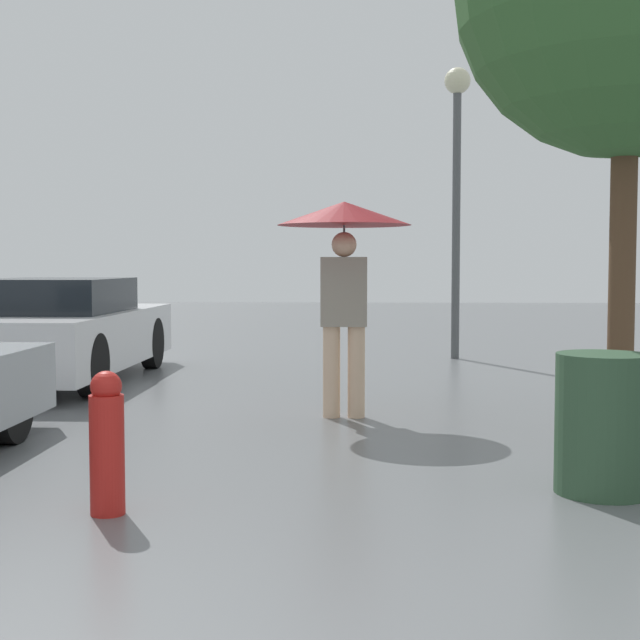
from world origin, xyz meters
The scene contains 5 objects.
pedestrian centered at (0.12, 5.48, 1.59)m, with size 1.21×1.21×1.95m.
parked_car_farthest centered at (-3.29, 7.87, 0.59)m, with size 1.70×4.26×1.22m.
street_lamp centered at (1.66, 10.64, 2.99)m, with size 0.38×0.38×4.24m.
trash_bin centered at (1.74, 2.87, 0.42)m, with size 0.57×0.57×0.85m.
fire_hydrant centered at (-1.13, 2.28, 0.40)m, with size 0.19×0.19×0.80m.
Camera 1 is at (0.28, -2.53, 1.38)m, focal length 50.00 mm.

